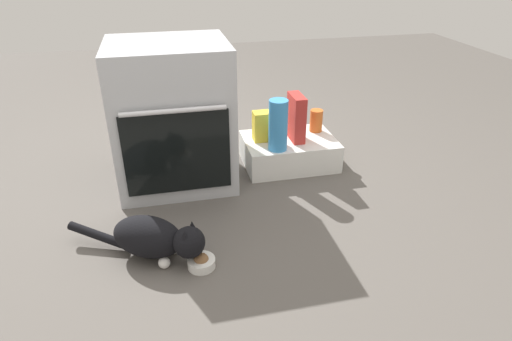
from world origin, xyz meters
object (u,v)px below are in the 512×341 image
object	(u,v)px
pantry_cabinet	(289,151)
cereal_box	(296,118)
sauce_jar	(316,121)
oven	(173,116)
water_bottle	(278,125)
food_bowl	(201,262)
snack_bag	(263,126)
cat	(155,238)

from	to	relation	value
pantry_cabinet	cereal_box	distance (m)	0.23
pantry_cabinet	sauce_jar	distance (m)	0.27
oven	water_bottle	bearing A→B (deg)	-8.13
food_bowl	cereal_box	bearing A→B (deg)	51.02
pantry_cabinet	food_bowl	xyz separation A→B (m)	(-0.65, -0.86, -0.06)
water_bottle	oven	bearing A→B (deg)	171.87
oven	sauce_jar	distance (m)	0.91
pantry_cabinet	snack_bag	bearing A→B (deg)	172.29
cat	cereal_box	size ratio (longest dim) A/B	2.19
pantry_cabinet	cat	size ratio (longest dim) A/B	0.91
oven	cereal_box	bearing A→B (deg)	2.46
oven	snack_bag	world-z (taller)	oven
cat	snack_bag	world-z (taller)	snack_bag
oven	cereal_box	distance (m)	0.73
pantry_cabinet	food_bowl	bearing A→B (deg)	-127.22
pantry_cabinet	cereal_box	world-z (taller)	cereal_box
cereal_box	sauce_jar	size ratio (longest dim) A/B	2.00
cat	sauce_jar	xyz separation A→B (m)	(1.04, 0.83, 0.13)
cat	cereal_box	world-z (taller)	cereal_box
cat	water_bottle	size ratio (longest dim) A/B	2.05
cereal_box	water_bottle	world-z (taller)	water_bottle
oven	cat	distance (m)	0.78
pantry_cabinet	cat	xyz separation A→B (m)	(-0.84, -0.75, 0.02)
snack_bag	sauce_jar	size ratio (longest dim) A/B	1.29
oven	food_bowl	distance (m)	0.90
food_bowl	sauce_jar	world-z (taller)	sauce_jar
water_bottle	cereal_box	bearing A→B (deg)	38.31
cat	cereal_box	xyz separation A→B (m)	(0.87, 0.74, 0.20)
cereal_box	food_bowl	bearing A→B (deg)	-128.98
oven	cat	size ratio (longest dim) A/B	1.30
cat	snack_bag	xyz separation A→B (m)	(0.68, 0.77, 0.15)
pantry_cabinet	sauce_jar	world-z (taller)	sauce_jar
sauce_jar	food_bowl	bearing A→B (deg)	-132.14
water_bottle	snack_bag	world-z (taller)	water_bottle
oven	cat	bearing A→B (deg)	-101.61
snack_bag	water_bottle	bearing A→B (deg)	-70.54
cat	sauce_jar	world-z (taller)	sauce_jar
pantry_cabinet	water_bottle	distance (m)	0.29
sauce_jar	water_bottle	bearing A→B (deg)	-146.22
cat	food_bowl	bearing A→B (deg)	-0.00
cereal_box	snack_bag	distance (m)	0.21
pantry_cabinet	water_bottle	xyz separation A→B (m)	(-0.11, -0.12, 0.24)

